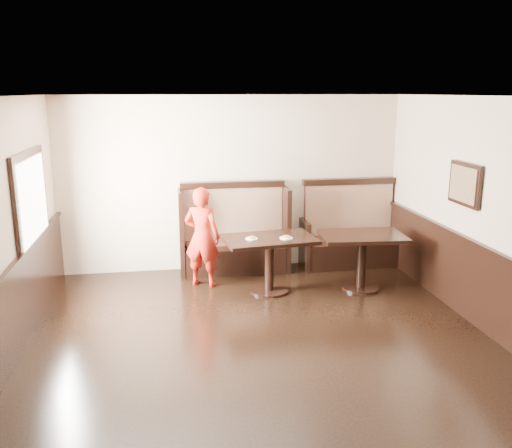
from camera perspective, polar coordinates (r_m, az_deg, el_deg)
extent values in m
plane|color=black|center=(5.92, 1.83, -15.01)|extent=(7.00, 7.00, 0.00)
plane|color=tan|center=(8.76, -2.55, 4.26)|extent=(5.50, 0.00, 5.50)
plane|color=white|center=(5.18, 2.07, 13.24)|extent=(7.00, 7.00, 0.00)
cube|color=black|center=(7.30, -22.63, 2.47)|extent=(0.05, 1.50, 1.20)
cube|color=white|center=(7.29, -22.40, 2.48)|extent=(0.01, 1.30, 1.00)
cube|color=black|center=(7.40, 21.12, 3.93)|extent=(0.04, 0.70, 0.55)
cube|color=olive|center=(7.39, 20.96, 3.93)|extent=(0.01, 0.60, 0.45)
cube|color=black|center=(8.77, -2.25, -3.73)|extent=(1.60, 0.50, 0.42)
cube|color=#3A1F12|center=(8.70, -2.26, -2.16)|extent=(1.54, 0.46, 0.09)
cube|color=#430D15|center=(8.79, -2.46, 0.97)|extent=(1.60, 0.12, 0.92)
cube|color=black|center=(8.70, -2.50, 4.19)|extent=(1.68, 0.16, 0.10)
cube|color=black|center=(8.68, -7.87, -0.81)|extent=(0.07, 0.72, 1.36)
cube|color=black|center=(8.88, 3.03, -0.37)|extent=(0.07, 0.72, 1.36)
cube|color=black|center=(9.21, 9.90, -3.08)|extent=(1.50, 0.50, 0.42)
cube|color=#3A1F12|center=(9.14, 9.96, -1.58)|extent=(1.44, 0.46, 0.09)
cube|color=#430D15|center=(9.23, 9.65, 1.40)|extent=(1.50, 0.12, 0.92)
cube|color=black|center=(9.13, 9.78, 4.46)|extent=(1.58, 0.16, 0.10)
cube|color=black|center=(9.02, 4.99, -2.01)|extent=(0.07, 0.72, 0.80)
cube|color=black|center=(9.53, 14.24, -1.54)|extent=(0.07, 0.72, 0.80)
cube|color=black|center=(7.74, 1.43, -1.62)|extent=(1.37, 0.95, 0.05)
cylinder|color=black|center=(7.86, 1.41, -4.48)|extent=(0.13, 0.13, 0.75)
cylinder|color=black|center=(7.98, 1.40, -7.00)|extent=(0.56, 0.56, 0.03)
cube|color=black|center=(8.01, 11.16, -1.26)|extent=(1.25, 0.87, 0.05)
cylinder|color=black|center=(8.13, 11.03, -4.07)|extent=(0.13, 0.13, 0.76)
cylinder|color=black|center=(8.25, 10.91, -6.56)|extent=(0.57, 0.57, 0.03)
imported|color=#B11F12|center=(8.06, -5.69, -1.37)|extent=(0.65, 0.56, 1.50)
cylinder|color=white|center=(7.66, -0.46, -1.53)|extent=(0.18, 0.18, 0.01)
cylinder|color=tan|center=(7.66, -0.46, -1.44)|extent=(0.11, 0.11, 0.01)
cylinder|color=#EABA54|center=(7.65, -0.46, -1.36)|extent=(0.10, 0.10, 0.01)
cylinder|color=white|center=(7.70, 3.21, -1.47)|extent=(0.19, 0.19, 0.01)
cylinder|color=tan|center=(7.70, 3.21, -1.37)|extent=(0.12, 0.12, 0.02)
cylinder|color=#EABA54|center=(7.69, 3.21, -1.28)|extent=(0.10, 0.10, 0.01)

